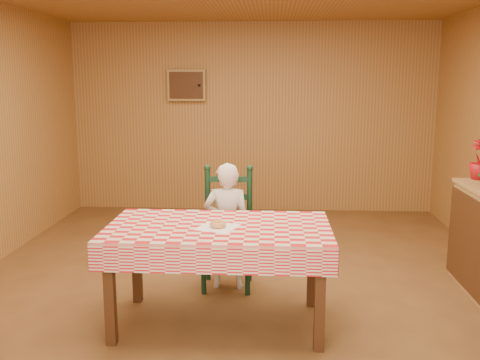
% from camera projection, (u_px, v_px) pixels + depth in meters
% --- Properties ---
extents(ground, '(6.00, 6.00, 0.00)m').
position_uv_depth(ground, '(239.00, 290.00, 4.72)').
color(ground, brown).
rests_on(ground, ground).
extents(cabin_walls, '(5.10, 6.05, 2.65)m').
position_uv_depth(cabin_walls, '(242.00, 80.00, 4.90)').
color(cabin_walls, '#AC7A3E').
rests_on(cabin_walls, ground).
extents(dining_table, '(1.66, 0.96, 0.77)m').
position_uv_depth(dining_table, '(219.00, 236.00, 3.94)').
color(dining_table, '#462712').
rests_on(dining_table, ground).
extents(ladder_chair, '(0.44, 0.40, 1.08)m').
position_uv_depth(ladder_chair, '(228.00, 231.00, 4.75)').
color(ladder_chair, black).
rests_on(ladder_chair, ground).
extents(seated_child, '(0.41, 0.27, 1.12)m').
position_uv_depth(seated_child, '(227.00, 226.00, 4.68)').
color(seated_child, silver).
rests_on(seated_child, ground).
extents(napkin, '(0.33, 0.33, 0.00)m').
position_uv_depth(napkin, '(218.00, 227.00, 3.88)').
color(napkin, white).
rests_on(napkin, dining_table).
extents(donut, '(0.14, 0.14, 0.04)m').
position_uv_depth(donut, '(218.00, 224.00, 3.88)').
color(donut, '#CF904A').
rests_on(donut, napkin).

